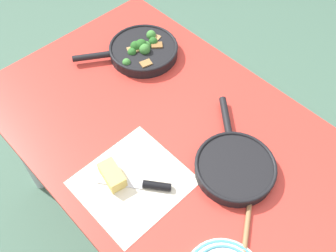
# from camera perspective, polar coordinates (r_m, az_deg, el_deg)

# --- Properties ---
(ground_plane) EXTENTS (14.00, 14.00, 0.00)m
(ground_plane) POSITION_cam_1_polar(r_m,az_deg,el_deg) (1.89, -0.00, -13.59)
(ground_plane) COLOR #476B56
(dining_table_red) EXTENTS (1.28, 0.83, 0.72)m
(dining_table_red) POSITION_cam_1_polar(r_m,az_deg,el_deg) (1.32, -0.00, -2.58)
(dining_table_red) COLOR red
(dining_table_red) RESTS_ON ground_plane
(skillet_broccoli) EXTENTS (0.29, 0.37, 0.07)m
(skillet_broccoli) POSITION_cam_1_polar(r_m,az_deg,el_deg) (1.48, -3.88, 11.51)
(skillet_broccoli) COLOR black
(skillet_broccoli) RESTS_ON dining_table_red
(skillet_eggs) EXTENTS (0.34, 0.31, 0.04)m
(skillet_eggs) POSITION_cam_1_polar(r_m,az_deg,el_deg) (1.17, 10.14, -6.08)
(skillet_eggs) COLOR black
(skillet_eggs) RESTS_ON dining_table_red
(wooden_spoon) EXTENTS (0.23, 0.33, 0.02)m
(wooden_spoon) POSITION_cam_1_polar(r_m,az_deg,el_deg) (1.12, 12.21, -12.55)
(wooden_spoon) COLOR #996B42
(wooden_spoon) RESTS_ON dining_table_red
(parchment_sheet) EXTENTS (0.29, 0.31, 0.00)m
(parchment_sheet) POSITION_cam_1_polar(r_m,az_deg,el_deg) (1.15, -5.37, -8.50)
(parchment_sheet) COLOR silver
(parchment_sheet) RESTS_ON dining_table_red
(grater_knife) EXTENTS (0.19, 0.16, 0.02)m
(grater_knife) POSITION_cam_1_polar(r_m,az_deg,el_deg) (1.14, -3.53, -8.88)
(grater_knife) COLOR silver
(grater_knife) RESTS_ON dining_table_red
(cheese_block) EXTENTS (0.10, 0.07, 0.05)m
(cheese_block) POSITION_cam_1_polar(r_m,az_deg,el_deg) (1.15, -8.49, -7.42)
(cheese_block) COLOR #E0C15B
(cheese_block) RESTS_ON dining_table_red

